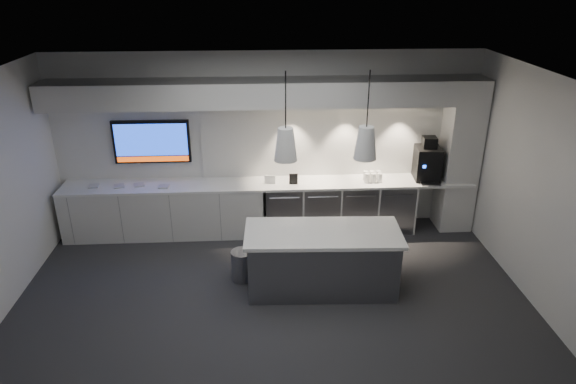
{
  "coord_description": "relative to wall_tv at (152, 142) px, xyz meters",
  "views": [
    {
      "loc": [
        -0.13,
        -5.7,
        4.17
      ],
      "look_at": [
        0.26,
        1.1,
        1.19
      ],
      "focal_mm": 32.0,
      "sensor_mm": 36.0,
      "label": 1
    }
  ],
  "objects": [
    {
      "name": "sign_white",
      "position": [
        1.92,
        -0.31,
        -0.59
      ],
      "size": [
        0.18,
        0.05,
        0.14
      ],
      "primitive_type": "cube",
      "rotation": [
        0.0,
        0.0,
        -0.18
      ],
      "color": "white",
      "rests_on": "back_counter"
    },
    {
      "name": "tray_d",
      "position": [
        0.19,
        -0.37,
        -0.65
      ],
      "size": [
        0.16,
        0.16,
        0.02
      ],
      "primitive_type": "cube",
      "rotation": [
        0.0,
        0.0,
        -0.03
      ],
      "color": "#B5B5B5",
      "rests_on": "back_counter"
    },
    {
      "name": "fridge_unit_a",
      "position": [
        2.15,
        -0.27,
        -1.13
      ],
      "size": [
        0.6,
        0.61,
        0.85
      ],
      "primitive_type": "cube",
      "color": "gray",
      "rests_on": "floor"
    },
    {
      "name": "pendant_left",
      "position": [
        2.09,
        -2.05,
        0.59
      ],
      "size": [
        0.3,
        0.3,
        1.12
      ],
      "color": "silver",
      "rests_on": "ceiling"
    },
    {
      "name": "left_base_cabinets",
      "position": [
        0.15,
        -0.27,
        -1.13
      ],
      "size": [
        3.3,
        0.63,
        0.86
      ],
      "primitive_type": "cube",
      "color": "silver",
      "rests_on": "floor"
    },
    {
      "name": "cup_cluster",
      "position": [
        3.64,
        -0.32,
        -0.58
      ],
      "size": [
        0.3,
        0.19,
        0.16
      ],
      "primitive_type": null,
      "color": "white",
      "rests_on": "back_counter"
    },
    {
      "name": "backsplash",
      "position": [
        3.1,
        0.03,
        -0.01
      ],
      "size": [
        4.6,
        0.03,
        1.3
      ],
      "primitive_type": "cube",
      "color": "silver",
      "rests_on": "wall_back"
    },
    {
      "name": "floor",
      "position": [
        1.9,
        -2.45,
        -1.56
      ],
      "size": [
        7.0,
        7.0,
        0.0
      ],
      "primitive_type": "plane",
      "color": "#2C2C2F",
      "rests_on": "ground"
    },
    {
      "name": "bin",
      "position": [
        1.48,
        -1.75,
        -1.33
      ],
      "size": [
        0.36,
        0.36,
        0.45
      ],
      "primitive_type": "cylinder",
      "rotation": [
        0.0,
        0.0,
        0.13
      ],
      "color": "gray",
      "rests_on": "floor"
    },
    {
      "name": "fridge_unit_c",
      "position": [
        3.41,
        -0.27,
        -1.13
      ],
      "size": [
        0.6,
        0.61,
        0.85
      ],
      "primitive_type": "cube",
      "color": "gray",
      "rests_on": "floor"
    },
    {
      "name": "sign_black",
      "position": [
        2.31,
        -0.35,
        -0.57
      ],
      "size": [
        0.14,
        0.02,
        0.18
      ],
      "primitive_type": "cube",
      "rotation": [
        0.0,
        0.0,
        -0.01
      ],
      "color": "black",
      "rests_on": "back_counter"
    },
    {
      "name": "ceiling",
      "position": [
        1.9,
        -2.45,
        1.44
      ],
      "size": [
        7.0,
        7.0,
        0.0
      ],
      "primitive_type": "plane",
      "rotation": [
        3.14,
        0.0,
        0.0
      ],
      "color": "black",
      "rests_on": "wall_back"
    },
    {
      "name": "wall_tv",
      "position": [
        0.0,
        0.0,
        0.0
      ],
      "size": [
        1.25,
        0.07,
        0.72
      ],
      "color": "black",
      "rests_on": "wall_back"
    },
    {
      "name": "tray_c",
      "position": [
        -0.22,
        -0.27,
        -0.65
      ],
      "size": [
        0.2,
        0.2,
        0.02
      ],
      "primitive_type": "cube",
      "rotation": [
        0.0,
        0.0,
        0.33
      ],
      "color": "#B5B5B5",
      "rests_on": "back_counter"
    },
    {
      "name": "wall_front",
      "position": [
        1.9,
        -4.95,
        -0.06
      ],
      "size": [
        7.0,
        0.0,
        7.0
      ],
      "primitive_type": "plane",
      "rotation": [
        -1.57,
        0.0,
        0.0
      ],
      "color": "silver",
      "rests_on": "floor"
    },
    {
      "name": "wall_back",
      "position": [
        1.9,
        0.05,
        -0.06
      ],
      "size": [
        7.0,
        0.0,
        7.0
      ],
      "primitive_type": "plane",
      "rotation": [
        1.57,
        0.0,
        0.0
      ],
      "color": "silver",
      "rests_on": "floor"
    },
    {
      "name": "coffee_machine",
      "position": [
        4.56,
        -0.25,
        -0.36
      ],
      "size": [
        0.44,
        0.6,
        0.73
      ],
      "rotation": [
        0.0,
        0.0,
        -0.09
      ],
      "color": "black",
      "rests_on": "back_counter"
    },
    {
      "name": "island",
      "position": [
        2.6,
        -2.05,
        -1.11
      ],
      "size": [
        2.16,
        0.99,
        0.9
      ],
      "rotation": [
        0.0,
        0.0,
        -0.04
      ],
      "color": "gray",
      "rests_on": "floor"
    },
    {
      "name": "tray_b",
      "position": [
        -0.54,
        -0.3,
        -0.65
      ],
      "size": [
        0.2,
        0.2,
        0.02
      ],
      "primitive_type": "cube",
      "rotation": [
        0.0,
        0.0,
        0.29
      ],
      "color": "#B5B5B5",
      "rests_on": "back_counter"
    },
    {
      "name": "back_counter",
      "position": [
        1.9,
        -0.27,
        -0.68
      ],
      "size": [
        6.8,
        0.65,
        0.04
      ],
      "primitive_type": "cube",
      "color": "white",
      "rests_on": "left_base_cabinets"
    },
    {
      "name": "wall_right",
      "position": [
        5.4,
        -2.45,
        -0.06
      ],
      "size": [
        0.0,
        7.0,
        7.0
      ],
      "primitive_type": "plane",
      "rotation": [
        1.57,
        0.0,
        -1.57
      ],
      "color": "silver",
      "rests_on": "floor"
    },
    {
      "name": "column",
      "position": [
        5.1,
        -0.25,
        -0.26
      ],
      "size": [
        0.55,
        0.55,
        2.6
      ],
      "primitive_type": "cube",
      "color": "silver",
      "rests_on": "floor"
    },
    {
      "name": "soffit",
      "position": [
        1.9,
        -0.25,
        0.84
      ],
      "size": [
        6.9,
        0.6,
        0.4
      ],
      "primitive_type": "cube",
      "color": "silver",
      "rests_on": "wall_back"
    },
    {
      "name": "fridge_unit_b",
      "position": [
        2.78,
        -0.27,
        -1.13
      ],
      "size": [
        0.6,
        0.61,
        0.85
      ],
      "primitive_type": "cube",
      "color": "gray",
      "rests_on": "floor"
    },
    {
      "name": "tray_a",
      "position": [
        -0.95,
        -0.28,
        -0.65
      ],
      "size": [
        0.17,
        0.17,
        0.02
      ],
      "primitive_type": "cube",
      "rotation": [
        0.0,
        0.0,
        0.09
      ],
      "color": "#B5B5B5",
      "rests_on": "back_counter"
    },
    {
      "name": "pendant_right",
      "position": [
        3.1,
        -2.05,
        0.59
      ],
      "size": [
        0.3,
        0.3,
        1.12
      ],
      "color": "silver",
      "rests_on": "ceiling"
    },
    {
      "name": "fridge_unit_d",
      "position": [
        4.04,
        -0.27,
        -1.13
      ],
      "size": [
        0.6,
        0.61,
        0.85
      ],
      "primitive_type": "cube",
      "color": "gray",
      "rests_on": "floor"
    }
  ]
}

